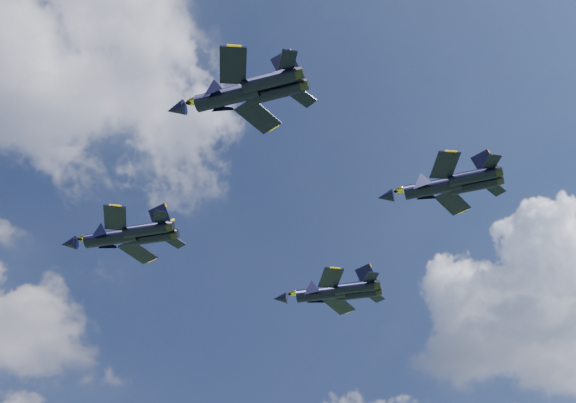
{
  "coord_description": "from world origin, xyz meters",
  "views": [
    {
      "loc": [
        -28.97,
        -61.65,
        3.15
      ],
      "look_at": [
        0.74,
        -2.17,
        57.49
      ],
      "focal_mm": 45.0,
      "sensor_mm": 36.0,
      "label": 1
    }
  ],
  "objects_px": {
    "jet_left": "(223,97)",
    "jet_slot": "(428,188)",
    "jet_lead": "(108,238)",
    "jet_right": "(317,294)"
  },
  "relations": [
    {
      "from": "jet_left",
      "to": "jet_slot",
      "type": "bearing_deg",
      "value": -38.43
    },
    {
      "from": "jet_lead",
      "to": "jet_right",
      "type": "height_order",
      "value": "jet_right"
    },
    {
      "from": "jet_slot",
      "to": "jet_right",
      "type": "bearing_deg",
      "value": 43.89
    },
    {
      "from": "jet_right",
      "to": "jet_slot",
      "type": "xyz_separation_m",
      "value": [
        -0.01,
        -26.78,
        -0.78
      ]
    },
    {
      "from": "jet_right",
      "to": "jet_slot",
      "type": "relative_size",
      "value": 1.13
    },
    {
      "from": "jet_slot",
      "to": "jet_lead",
      "type": "bearing_deg",
      "value": 94.3
    },
    {
      "from": "jet_left",
      "to": "jet_right",
      "type": "relative_size",
      "value": 0.9
    },
    {
      "from": "jet_lead",
      "to": "jet_right",
      "type": "distance_m",
      "value": 30.46
    },
    {
      "from": "jet_left",
      "to": "jet_slot",
      "type": "relative_size",
      "value": 1.01
    },
    {
      "from": "jet_left",
      "to": "jet_slot",
      "type": "height_order",
      "value": "jet_slot"
    }
  ]
}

